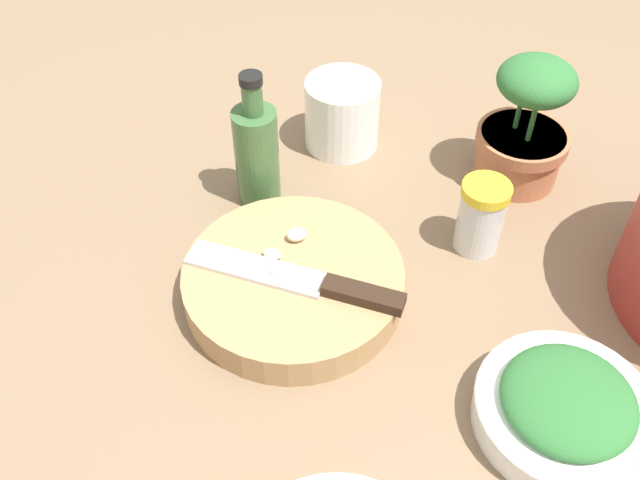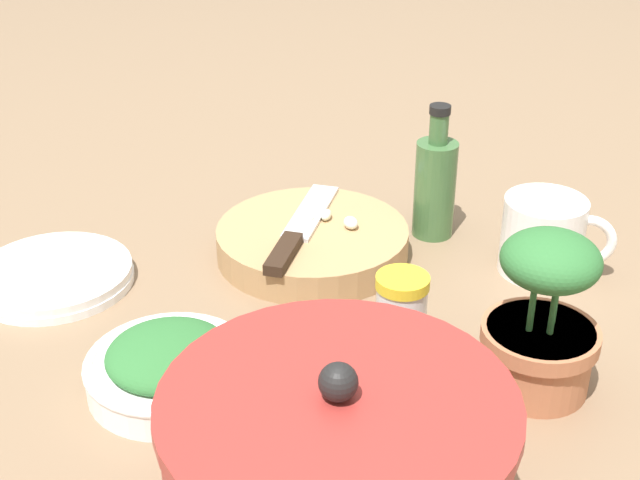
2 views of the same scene
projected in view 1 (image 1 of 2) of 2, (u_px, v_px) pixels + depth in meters
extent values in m
plane|color=#7F664C|center=(332.00, 271.00, 0.79)|extent=(5.00, 5.00, 0.00)
cylinder|color=tan|center=(294.00, 283.00, 0.75)|extent=(0.23, 0.23, 0.04)
cube|color=black|center=(363.00, 295.00, 0.70)|extent=(0.08, 0.07, 0.01)
cube|color=silver|center=(256.00, 269.00, 0.73)|extent=(0.14, 0.12, 0.01)
ellipsoid|color=silver|center=(272.00, 254.00, 0.74)|extent=(0.02, 0.02, 0.01)
ellipsoid|color=silver|center=(297.00, 235.00, 0.76)|extent=(0.02, 0.03, 0.01)
ellipsoid|color=beige|center=(278.00, 273.00, 0.73)|extent=(0.02, 0.02, 0.01)
cylinder|color=white|center=(562.00, 414.00, 0.64)|extent=(0.16, 0.16, 0.03)
torus|color=white|center=(566.00, 405.00, 0.63)|extent=(0.16, 0.16, 0.01)
ellipsoid|color=#2D6B33|center=(569.00, 400.00, 0.63)|extent=(0.12, 0.12, 0.04)
cylinder|color=silver|center=(480.00, 220.00, 0.79)|extent=(0.05, 0.05, 0.08)
cylinder|color=yellow|center=(487.00, 190.00, 0.76)|extent=(0.05, 0.05, 0.01)
cylinder|color=white|center=(342.00, 114.00, 0.91)|extent=(0.10, 0.10, 0.09)
torus|color=white|center=(355.00, 91.00, 0.95)|extent=(0.05, 0.06, 0.06)
cylinder|color=#3D6638|center=(257.00, 157.00, 0.83)|extent=(0.05, 0.05, 0.12)
cylinder|color=#3D6638|center=(252.00, 98.00, 0.77)|extent=(0.02, 0.02, 0.04)
cylinder|color=black|center=(251.00, 79.00, 0.75)|extent=(0.03, 0.03, 0.01)
cylinder|color=#B26B47|center=(518.00, 155.00, 0.88)|extent=(0.10, 0.10, 0.07)
cylinder|color=#B26B47|center=(523.00, 139.00, 0.86)|extent=(0.11, 0.11, 0.02)
ellipsoid|color=#2D6B33|center=(537.00, 81.00, 0.80)|extent=(0.09, 0.09, 0.05)
cylinder|color=#2D6B33|center=(521.00, 102.00, 0.83)|extent=(0.01, 0.01, 0.07)
cylinder|color=#2D6B33|center=(537.00, 105.00, 0.83)|extent=(0.01, 0.01, 0.07)
cylinder|color=#2D6B33|center=(537.00, 116.00, 0.81)|extent=(0.01, 0.01, 0.07)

